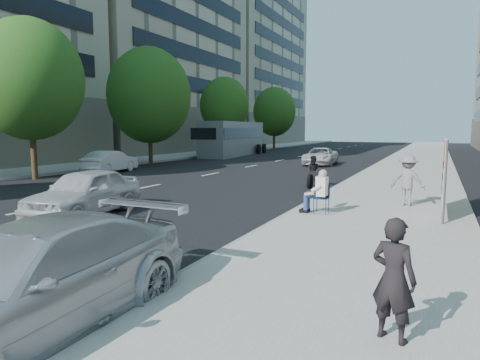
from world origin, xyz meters
The scene contains 19 objects.
ground centered at (0.00, 0.00, 0.00)m, with size 160.00×160.00×0.00m, color black.
near_sidewalk centered at (4.00, 20.00, 0.07)m, with size 5.00×120.00×0.15m, color gray.
far_sidewalk centered at (-16.75, 20.00, 0.07)m, with size 4.50×120.00×0.15m, color gray.
far_bldg_mid centered at (-30.00, 34.00, 17.00)m, with size 22.00×26.00×34.00m, color #C5B994.
far_bldg_north centered at (-30.00, 62.00, 14.00)m, with size 22.00×28.00×28.00m, color #C5B994.
tree_far_b centered at (-13.70, 8.00, 5.13)m, with size 5.40×5.40×8.24m.
tree_far_c centered at (-13.70, 18.00, 5.02)m, with size 6.00×6.00×8.47m.
tree_far_d centered at (-13.70, 30.00, 4.89)m, with size 4.80×4.80×7.65m.
tree_far_e centered at (-13.70, 44.00, 4.78)m, with size 5.40×5.40×7.89m.
seated_protester centered at (2.29, 4.58, 0.87)m, with size 0.83×1.12×1.31m.
jogger centered at (4.60, 7.06, 0.98)m, with size 1.07×0.61×1.65m, color slate.
pedestrian_woman centered at (5.04, -2.57, 0.89)m, with size 0.54×0.35×1.48m, color black.
protest_banner centered at (5.63, 6.02, 1.40)m, with size 0.08×3.06×2.20m.
parked_sedan centered at (0.80, -4.04, 0.72)m, with size 2.01×4.94×1.43m, color #B7BABF.
white_sedan_near centered at (-4.27, 2.00, 0.72)m, with size 1.69×4.20×1.43m, color silver.
white_sedan_mid centered at (-12.50, 12.35, 0.66)m, with size 1.40×4.01×1.32m, color silver.
white_sedan_far centered at (-2.34, 23.06, 0.62)m, with size 2.07×4.49×1.25m, color silver.
motorcycle centered at (0.37, 11.26, 0.64)m, with size 0.70×2.04×1.42m.
bus centered at (-13.00, 30.60, 1.64)m, with size 3.73×12.26×3.30m.
Camera 1 is at (5.44, -7.69, 2.64)m, focal length 32.00 mm.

